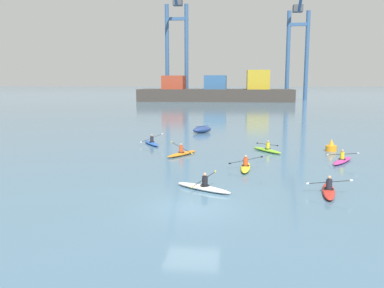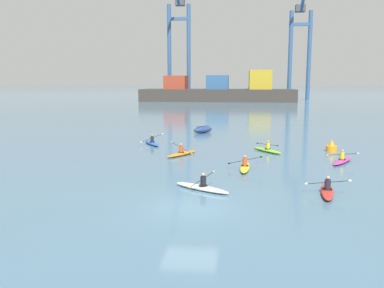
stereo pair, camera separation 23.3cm
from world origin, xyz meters
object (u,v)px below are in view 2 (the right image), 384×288
at_px(kayak_lime, 267,150).
at_px(kayak_red, 327,190).
at_px(container_barge, 219,91).
at_px(capsized_dinghy, 203,130).
at_px(kayak_magenta, 342,160).
at_px(gantry_crane_west_mid, 300,40).
at_px(gantry_crane_west, 179,35).
at_px(kayak_blue, 152,143).
at_px(kayak_orange, 182,153).
at_px(kayak_yellow, 245,167).
at_px(kayak_white, 202,187).
at_px(channel_buoy, 332,147).

relative_size(kayak_lime, kayak_red, 0.91).
distance_m(container_barge, capsized_dinghy, 71.30).
xyz_separation_m(kayak_magenta, kayak_red, (-2.74, -8.25, 0.00)).
bearing_deg(capsized_dinghy, kayak_lime, -61.69).
distance_m(gantry_crane_west_mid, kayak_lime, 95.42).
height_order(kayak_magenta, kayak_red, same).
bearing_deg(gantry_crane_west_mid, kayak_red, -97.22).
relative_size(gantry_crane_west, kayak_blue, 12.06).
bearing_deg(kayak_orange, kayak_blue, 124.26).
relative_size(gantry_crane_west, kayak_magenta, 12.15).
bearing_deg(container_barge, kayak_orange, -89.17).
bearing_deg(kayak_red, kayak_magenta, 71.65).
bearing_deg(kayak_magenta, kayak_lime, 141.45).
bearing_deg(kayak_yellow, container_barge, 93.83).
relative_size(kayak_orange, kayak_white, 1.01).
distance_m(kayak_yellow, kayak_lime, 7.07).
bearing_deg(channel_buoy, kayak_white, -125.72).
bearing_deg(kayak_magenta, gantry_crane_west_mid, 83.77).
relative_size(capsized_dinghy, kayak_white, 0.84).
relative_size(container_barge, kayak_magenta, 13.35).
distance_m(kayak_yellow, kayak_red, 6.74).
distance_m(capsized_dinghy, kayak_blue, 9.72).
distance_m(channel_buoy, kayak_magenta, 4.86).
bearing_deg(container_barge, kayak_lime, -84.56).
height_order(container_barge, gantry_crane_west, gantry_crane_west).
height_order(channel_buoy, kayak_white, channel_buoy).
bearing_deg(channel_buoy, capsized_dinghy, 137.15).
distance_m(capsized_dinghy, kayak_orange, 13.94).
height_order(kayak_yellow, kayak_white, same).
bearing_deg(kayak_white, gantry_crane_west, 98.97).
bearing_deg(capsized_dinghy, kayak_white, -85.16).
height_order(kayak_blue, kayak_white, kayak_blue).
bearing_deg(capsized_dinghy, gantry_crane_west_mid, 75.01).
height_order(capsized_dinghy, kayak_white, kayak_white).
xyz_separation_m(kayak_blue, kayak_white, (5.85, -14.87, -0.00)).
relative_size(kayak_magenta, kayak_red, 0.93).
xyz_separation_m(kayak_yellow, kayak_blue, (-8.17, 9.45, 0.00)).
xyz_separation_m(container_barge, kayak_blue, (-2.17, -80.17, -2.57)).
bearing_deg(container_barge, channel_buoy, -80.88).
bearing_deg(gantry_crane_west_mid, gantry_crane_west, 179.12).
relative_size(gantry_crane_west_mid, kayak_yellow, 10.83).
xyz_separation_m(gantry_crane_west, kayak_magenta, (25.76, -97.01, -19.23)).
bearing_deg(kayak_yellow, kayak_magenta, 22.96).
xyz_separation_m(kayak_blue, kayak_lime, (10.06, -2.64, -0.00)).
height_order(gantry_crane_west_mid, channel_buoy, gantry_crane_west_mid).
relative_size(gantry_crane_west, kayak_white, 12.16).
height_order(kayak_yellow, kayak_orange, kayak_orange).
xyz_separation_m(capsized_dinghy, kayak_blue, (-3.83, -8.93, -0.18)).
bearing_deg(channel_buoy, kayak_blue, 173.60).
bearing_deg(gantry_crane_west_mid, kayak_blue, -105.85).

